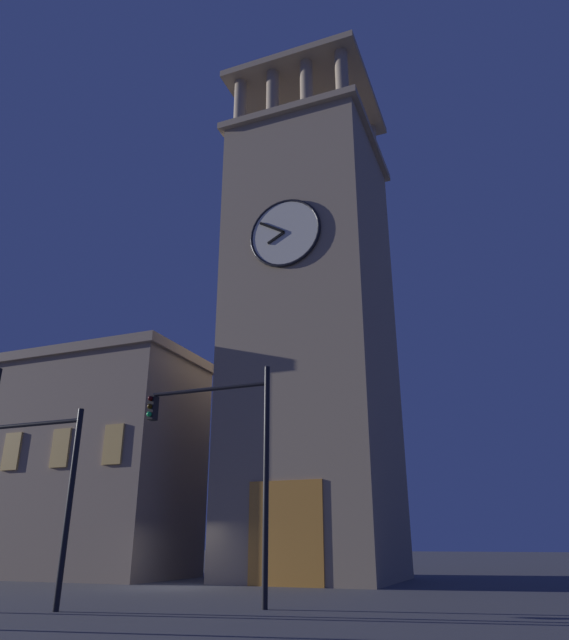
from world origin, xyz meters
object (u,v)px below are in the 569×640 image
at_px(traffic_signal_near, 227,444).
at_px(traffic_signal_mid, 34,470).
at_px(clocktower, 313,328).
at_px(adjacent_wing_building, 13,467).

relative_size(traffic_signal_near, traffic_signal_mid, 1.27).
bearing_deg(clocktower, traffic_signal_mid, 75.73).
bearing_deg(traffic_signal_mid, clocktower, -104.27).
xyz_separation_m(traffic_signal_near, traffic_signal_mid, (4.79, 2.36, -0.78)).
relative_size(adjacent_wing_building, traffic_signal_near, 3.29).
height_order(traffic_signal_near, traffic_signal_mid, traffic_signal_near).
bearing_deg(traffic_signal_near, adjacent_wing_building, -28.02).
bearing_deg(adjacent_wing_building, traffic_signal_mid, 138.00).
bearing_deg(traffic_signal_mid, adjacent_wing_building, -42.00).
xyz_separation_m(adjacent_wing_building, traffic_signal_near, (-18.11, 9.64, -1.22)).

